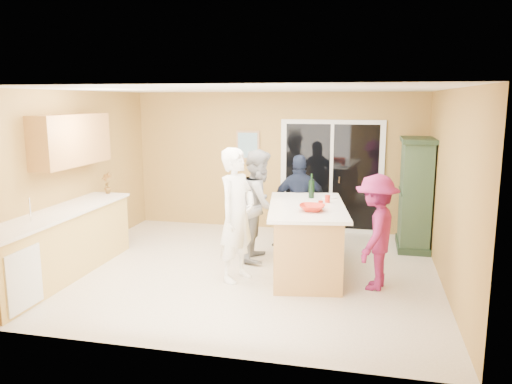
% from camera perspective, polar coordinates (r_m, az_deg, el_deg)
% --- Properties ---
extents(floor, '(5.50, 5.50, 0.00)m').
position_cam_1_polar(floor, '(7.41, -1.32, -8.86)').
color(floor, beige).
rests_on(floor, ground).
extents(ceiling, '(5.50, 5.00, 0.10)m').
position_cam_1_polar(ceiling, '(7.00, -1.41, 11.66)').
color(ceiling, white).
rests_on(ceiling, wall_back).
extents(wall_back, '(5.50, 0.10, 2.60)m').
position_cam_1_polar(wall_back, '(9.51, 2.32, 3.50)').
color(wall_back, tan).
rests_on(wall_back, ground).
extents(wall_front, '(5.50, 0.10, 2.60)m').
position_cam_1_polar(wall_front, '(4.76, -8.75, -3.73)').
color(wall_front, tan).
rests_on(wall_front, ground).
extents(wall_left, '(0.10, 5.00, 2.60)m').
position_cam_1_polar(wall_left, '(8.20, -20.35, 1.72)').
color(wall_left, tan).
rests_on(wall_left, ground).
extents(wall_right, '(0.10, 5.00, 2.60)m').
position_cam_1_polar(wall_right, '(6.96, 21.17, 0.20)').
color(wall_right, tan).
rests_on(wall_right, ground).
extents(left_cabinet_run, '(0.65, 3.05, 1.24)m').
position_cam_1_polar(left_cabinet_run, '(7.36, -22.39, -6.05)').
color(left_cabinet_run, tan).
rests_on(left_cabinet_run, floor).
extents(upper_cabinets, '(0.35, 1.60, 0.75)m').
position_cam_1_polar(upper_cabinets, '(7.88, -20.33, 5.61)').
color(upper_cabinets, tan).
rests_on(upper_cabinets, wall_left).
extents(sliding_door, '(1.90, 0.07, 2.10)m').
position_cam_1_polar(sliding_door, '(9.38, 8.60, 1.75)').
color(sliding_door, silver).
rests_on(sliding_door, floor).
extents(framed_picture, '(0.46, 0.04, 0.56)m').
position_cam_1_polar(framed_picture, '(9.57, -0.94, 5.36)').
color(framed_picture, '#A37851').
rests_on(framed_picture, wall_back).
extents(kitchen_island, '(1.33, 2.06, 1.01)m').
position_cam_1_polar(kitchen_island, '(7.13, 5.77, -5.72)').
color(kitchen_island, tan).
rests_on(kitchen_island, floor).
extents(green_hutch, '(0.53, 1.01, 1.85)m').
position_cam_1_polar(green_hutch, '(8.66, 17.72, -0.35)').
color(green_hutch, '#1E3120').
rests_on(green_hutch, floor).
extents(woman_white, '(0.64, 0.78, 1.83)m').
position_cam_1_polar(woman_white, '(6.79, -2.20, -2.64)').
color(woman_white, white).
rests_on(woman_white, floor).
extents(woman_grey, '(0.70, 0.87, 1.72)m').
position_cam_1_polar(woman_grey, '(7.69, 0.42, -1.51)').
color(woman_grey, '#959698').
rests_on(woman_grey, floor).
extents(woman_navy, '(1.00, 0.59, 1.60)m').
position_cam_1_polar(woman_navy, '(8.09, 5.04, -1.37)').
color(woman_navy, '#1A2139').
rests_on(woman_navy, floor).
extents(woman_magenta, '(0.77, 1.08, 1.52)m').
position_cam_1_polar(woman_magenta, '(6.70, 13.53, -4.47)').
color(woman_magenta, '#821C4F').
rests_on(woman_magenta, floor).
extents(serving_bowl, '(0.35, 0.35, 0.08)m').
position_cam_1_polar(serving_bowl, '(6.65, 6.43, -1.80)').
color(serving_bowl, red).
rests_on(serving_bowl, kitchen_island).
extents(tulip_vase, '(0.22, 0.18, 0.35)m').
position_cam_1_polar(tulip_vase, '(8.52, -16.66, 1.00)').
color(tulip_vase, '#AF2511').
rests_on(tulip_vase, left_cabinet_run).
extents(tumbler_near, '(0.09, 0.09, 0.10)m').
position_cam_1_polar(tumbler_near, '(6.86, 7.39, -1.38)').
color(tumbler_near, red).
rests_on(tumbler_near, kitchen_island).
extents(tumbler_far, '(0.09, 0.09, 0.11)m').
position_cam_1_polar(tumbler_far, '(7.21, 8.17, -0.78)').
color(tumbler_far, red).
rests_on(tumbler_far, kitchen_island).
extents(wine_bottle, '(0.09, 0.09, 0.37)m').
position_cam_1_polar(wine_bottle, '(7.49, 6.36, 0.39)').
color(wine_bottle, black).
rests_on(wine_bottle, kitchen_island).
extents(white_plate, '(0.27, 0.27, 0.02)m').
position_cam_1_polar(white_plate, '(7.56, 8.39, -0.61)').
color(white_plate, silver).
rests_on(white_plate, kitchen_island).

